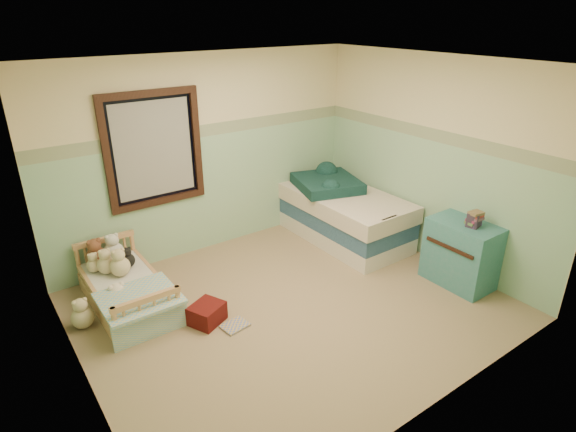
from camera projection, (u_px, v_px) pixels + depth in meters
floor at (292, 306)px, 5.13m from camera, size 4.20×3.60×0.02m
ceiling at (293, 63)px, 4.12m from camera, size 4.20×3.60×0.02m
wall_back at (208, 156)px, 5.96m from camera, size 4.20×0.04×2.50m
wall_front at (445, 275)px, 3.28m from camera, size 4.20×0.04×2.50m
wall_left at (64, 259)px, 3.50m from camera, size 0.04×3.60×2.50m
wall_right at (432, 161)px, 5.75m from camera, size 0.04×3.60×2.50m
wainscot_mint at (211, 193)px, 6.15m from camera, size 4.20×0.01×1.50m
border_strip at (207, 130)px, 5.82m from camera, size 4.20×0.01×0.15m
window_frame at (154, 150)px, 5.48m from camera, size 1.16×0.06×1.36m
window_blinds at (154, 149)px, 5.48m from camera, size 0.92×0.01×1.12m
toddler_bed_frame at (128, 298)px, 5.10m from camera, size 0.69×1.37×0.18m
toddler_mattress at (126, 286)px, 5.05m from camera, size 0.63×1.31×0.12m
patchwork_quilt at (139, 298)px, 4.70m from camera, size 0.74×0.69×0.03m
plush_bed_brown at (96, 258)px, 5.27m from camera, size 0.22×0.22×0.22m
plush_bed_white at (114, 252)px, 5.37m from camera, size 0.23×0.23×0.23m
plush_bed_tan at (106, 265)px, 5.14m from camera, size 0.20×0.20×0.20m
plush_bed_dark at (128, 260)px, 5.27m from camera, size 0.16×0.16×0.16m
plush_floor_cream at (119, 304)px, 4.92m from camera, size 0.25×0.25×0.25m
plush_floor_tan at (83, 318)px, 4.74m from camera, size 0.22×0.22×0.22m
twin_bed_frame at (342, 230)px, 6.60m from camera, size 0.94×1.88×0.22m
twin_boxspring at (343, 216)px, 6.51m from camera, size 0.94×1.88×0.22m
twin_mattress at (344, 201)px, 6.43m from camera, size 0.98×1.92×0.22m
teal_blanket at (327, 183)px, 6.55m from camera, size 1.01×1.04×0.14m
dresser at (461, 253)px, 5.41m from camera, size 0.47×0.76×0.76m
book_stack at (474, 220)px, 5.16m from camera, size 0.18×0.16×0.16m
red_pillow at (207, 313)px, 4.82m from camera, size 0.41×0.39×0.20m
floor_book at (235, 326)px, 4.77m from camera, size 0.29×0.24×0.02m
extra_plush_0 at (120, 267)px, 5.09m from camera, size 0.21×0.21×0.21m
extra_plush_1 at (94, 265)px, 5.17m from camera, size 0.16×0.16×0.16m
extra_plush_2 at (97, 256)px, 5.30m from camera, size 0.22×0.22×0.22m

